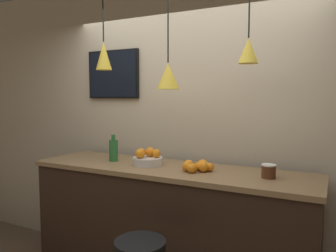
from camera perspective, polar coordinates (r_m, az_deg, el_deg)
name	(u,v)px	position (r m, az deg, el deg)	size (l,w,h in m)	color
back_wall	(189,124)	(3.14, 3.66, 0.35)	(8.00, 0.06, 2.90)	beige
service_counter	(168,231)	(2.96, 0.00, -17.75)	(2.44, 0.66, 1.12)	black
fruit_bowl	(147,159)	(2.88, -3.62, -5.68)	(0.26, 0.26, 0.15)	beige
orange_pile	(199,166)	(2.65, 5.38, -7.01)	(0.24, 0.23, 0.09)	orange
juice_bottle	(114,150)	(3.07, -9.46, -4.13)	(0.08, 0.08, 0.25)	#286B33
spread_jar	(269,171)	(2.53, 17.12, -7.53)	(0.10, 0.10, 0.10)	#562D19
pendant_lamp_left	(104,55)	(3.11, -11.13, 11.98)	(0.15, 0.15, 0.85)	black
pendant_lamp_middle	(168,75)	(2.73, 0.01, 8.84)	(0.19, 0.19, 1.03)	black
pendant_lamp_right	(248,50)	(2.52, 13.82, 12.80)	(0.15, 0.15, 0.85)	black
mounted_tv	(113,74)	(3.51, -9.53, 8.85)	(0.62, 0.04, 0.50)	black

